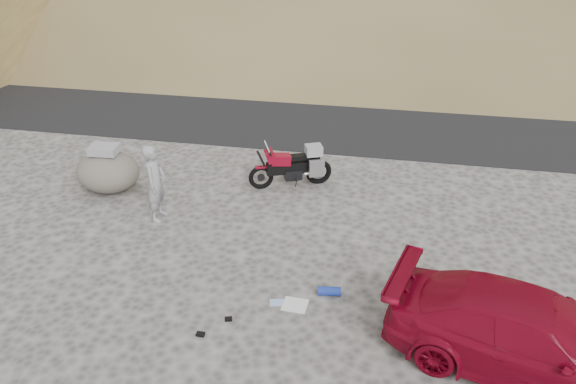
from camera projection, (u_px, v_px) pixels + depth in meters
name	position (u px, v px, depth m)	size (l,w,h in m)	color
ground	(204.00, 253.00, 12.20)	(140.00, 140.00, 0.00)	#484542
road	(284.00, 109.00, 19.94)	(120.00, 7.00, 0.05)	black
motorcycle	(294.00, 166.00, 14.64)	(2.11, 1.12, 1.33)	black
man	(160.00, 218.00, 13.47)	(0.69, 0.45, 1.89)	#95969B
red_car	(523.00, 366.00, 9.32)	(1.89, 4.65, 1.35)	maroon
boulder	(108.00, 171.00, 14.44)	(1.82, 1.62, 1.24)	#555149
gear_white_cloth	(295.00, 305.00, 10.67)	(0.47, 0.41, 0.02)	white
gear_blue_mat	(329.00, 291.00, 10.90)	(0.18, 0.18, 0.45)	#1A349E
gear_glove_a	(201.00, 334.00, 9.96)	(0.15, 0.11, 0.04)	black
gear_glove_b	(229.00, 319.00, 10.31)	(0.13, 0.10, 0.04)	black
gear_blue_cloth	(277.00, 303.00, 10.73)	(0.28, 0.21, 0.01)	#99B3EC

